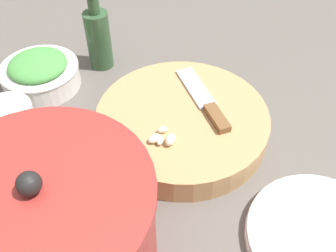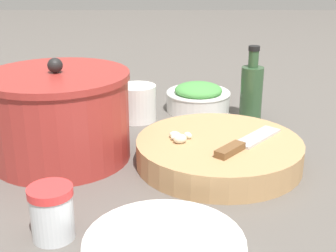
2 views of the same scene
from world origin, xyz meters
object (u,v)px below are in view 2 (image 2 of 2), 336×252
(herb_bowl, at_px, (198,97))
(spice_jar, at_px, (52,212))
(chef_knife, at_px, (245,143))
(plate_stack, at_px, (164,246))
(cutting_board, at_px, (219,152))
(stock_pot, at_px, (60,116))
(coffee_mug, at_px, (136,103))
(garlic_cloves, at_px, (179,137))
(oil_bottle, at_px, (251,91))

(herb_bowl, bearing_deg, spice_jar, 157.24)
(chef_knife, distance_m, spice_jar, 0.37)
(herb_bowl, bearing_deg, plate_stack, 172.29)
(cutting_board, relative_size, stock_pot, 1.14)
(herb_bowl, bearing_deg, coffee_mug, 116.03)
(garlic_cloves, distance_m, herb_bowl, 0.33)
(cutting_board, xyz_separation_m, spice_jar, (-0.25, 0.26, 0.02))
(herb_bowl, bearing_deg, garlic_cloves, 170.20)
(herb_bowl, distance_m, plate_stack, 0.61)
(garlic_cloves, bearing_deg, herb_bowl, -9.80)
(cutting_board, distance_m, oil_bottle, 0.28)
(cutting_board, height_order, coffee_mug, coffee_mug)
(cutting_board, relative_size, garlic_cloves, 6.50)
(chef_knife, relative_size, herb_bowl, 0.98)
(cutting_board, distance_m, coffee_mug, 0.30)
(oil_bottle, bearing_deg, spice_jar, 144.32)
(plate_stack, bearing_deg, oil_bottle, -20.72)
(stock_pot, bearing_deg, spice_jar, -170.63)
(spice_jar, distance_m, coffee_mug, 0.50)
(herb_bowl, bearing_deg, oil_bottle, -118.80)
(cutting_board, xyz_separation_m, plate_stack, (-0.28, 0.10, -0.01))
(herb_bowl, relative_size, stock_pot, 0.60)
(garlic_cloves, distance_m, coffee_mug, 0.27)
(spice_jar, height_order, coffee_mug, coffee_mug)
(spice_jar, height_order, stock_pot, stock_pot)
(garlic_cloves, distance_m, plate_stack, 0.28)
(cutting_board, distance_m, plate_stack, 0.30)
(chef_knife, bearing_deg, plate_stack, -78.83)
(cutting_board, distance_m, stock_pot, 0.31)
(garlic_cloves, xyz_separation_m, stock_pot, (0.04, 0.23, 0.03))
(plate_stack, bearing_deg, chef_knife, -29.44)
(coffee_mug, relative_size, plate_stack, 0.54)
(garlic_cloves, bearing_deg, stock_pot, 80.79)
(cutting_board, distance_m, chef_knife, 0.06)
(chef_knife, relative_size, plate_stack, 0.72)
(cutting_board, xyz_separation_m, chef_knife, (-0.03, -0.04, 0.03))
(spice_jar, relative_size, oil_bottle, 0.44)
(chef_knife, relative_size, spice_jar, 2.03)
(oil_bottle, bearing_deg, garlic_cloves, 145.51)
(coffee_mug, xyz_separation_m, stock_pot, (-0.21, 0.13, 0.04))
(spice_jar, height_order, plate_stack, spice_jar)
(spice_jar, distance_m, oil_bottle, 0.62)
(garlic_cloves, bearing_deg, coffee_mug, 20.84)
(chef_knife, bearing_deg, coffee_mug, 168.71)
(garlic_cloves, height_order, herb_bowl, herb_bowl)
(cutting_board, height_order, oil_bottle, oil_bottle)
(chef_knife, xyz_separation_m, garlic_cloves, (0.02, 0.12, 0.00))
(cutting_board, relative_size, herb_bowl, 1.92)
(spice_jar, relative_size, stock_pot, 0.29)
(cutting_board, xyz_separation_m, coffee_mug, (0.25, 0.17, 0.02))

